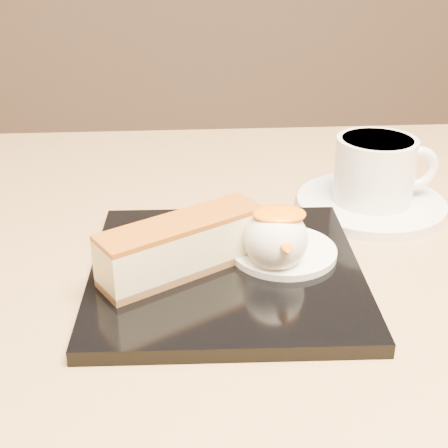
{
  "coord_description": "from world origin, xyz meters",
  "views": [
    {
      "loc": [
        -0.07,
        -0.44,
        0.99
      ],
      "look_at": [
        -0.04,
        0.02,
        0.76
      ],
      "focal_mm": 50.0,
      "sensor_mm": 36.0,
      "label": 1
    }
  ],
  "objects": [
    {
      "name": "saucer",
      "position": [
        0.12,
        0.13,
        0.72
      ],
      "size": [
        0.15,
        0.15,
        0.01
      ],
      "primitive_type": "cylinder",
      "color": "white",
      "rests_on": "table"
    },
    {
      "name": "coffee_cup",
      "position": [
        0.12,
        0.13,
        0.76
      ],
      "size": [
        0.11,
        0.08,
        0.06
      ],
      "rotation": [
        0.0,
        0.0,
        0.05
      ],
      "color": "white",
      "rests_on": "saucer"
    },
    {
      "name": "mint_sprig",
      "position": [
        -0.02,
        0.04,
        0.74
      ],
      "size": [
        0.03,
        0.02,
        0.0
      ],
      "color": "#368E2E",
      "rests_on": "cream_smear"
    },
    {
      "name": "cheesecake",
      "position": [
        -0.07,
        -0.0,
        0.75
      ],
      "size": [
        0.14,
        0.1,
        0.04
      ],
      "rotation": [
        0.0,
        0.0,
        0.55
      ],
      "color": "brown",
      "rests_on": "dessert_plate"
    },
    {
      "name": "table",
      "position": [
        0.0,
        0.0,
        0.56
      ],
      "size": [
        0.8,
        0.8,
        0.72
      ],
      "color": "black",
      "rests_on": "ground"
    },
    {
      "name": "ice_cream_scoop",
      "position": [
        0.0,
        -0.0,
        0.76
      ],
      "size": [
        0.05,
        0.05,
        0.05
      ],
      "primitive_type": "sphere",
      "color": "white",
      "rests_on": "cream_smear"
    },
    {
      "name": "mango_sauce",
      "position": [
        0.0,
        -0.0,
        0.78
      ],
      "size": [
        0.04,
        0.03,
        0.01
      ],
      "primitive_type": "ellipsoid",
      "color": "orange",
      "rests_on": "ice_cream_scoop"
    },
    {
      "name": "cream_smear",
      "position": [
        0.01,
        0.02,
        0.73
      ],
      "size": [
        0.09,
        0.09,
        0.01
      ],
      "primitive_type": "cylinder",
      "color": "white",
      "rests_on": "dessert_plate"
    },
    {
      "name": "dessert_plate",
      "position": [
        -0.04,
        0.0,
        0.73
      ],
      "size": [
        0.23,
        0.23,
        0.01
      ],
      "primitive_type": "cube",
      "rotation": [
        0.0,
        0.0,
        -0.03
      ],
      "color": "black",
      "rests_on": "table"
    }
  ]
}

